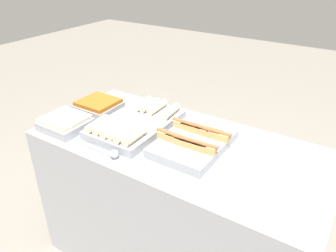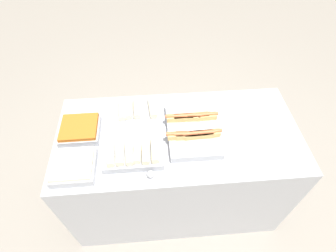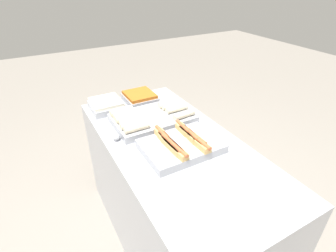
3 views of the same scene
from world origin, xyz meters
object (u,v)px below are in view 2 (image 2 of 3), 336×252
Objects in this scene: tray_hotdogs at (192,129)px; serving_spoon_near at (146,175)px; tray_side_front at (74,166)px; tray_side_back at (80,130)px; tray_wraps at (134,134)px.

tray_hotdogs is 1.70× the size of serving_spoon_near.
serving_spoon_near is at bearing -10.78° from tray_side_front.
tray_hotdogs reaches higher than tray_side_front.
tray_hotdogs reaches higher than serving_spoon_near.
tray_side_front and tray_side_back have the same top height.
tray_side_back reaches higher than serving_spoon_near.
serving_spoon_near is (0.41, -0.08, -0.02)m from tray_side_front.
tray_hotdogs is 0.42m from serving_spoon_near.
tray_wraps reaches higher than serving_spoon_near.
tray_wraps is at bearing 31.75° from tray_side_front.
tray_hotdogs is at bearing 1.31° from tray_wraps.
tray_side_back is 0.54m from serving_spoon_near.
tray_side_front is at bearing -90.00° from tray_side_back.
tray_hotdogs is 0.83× the size of tray_wraps.
tray_wraps reaches higher than tray_side_back.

